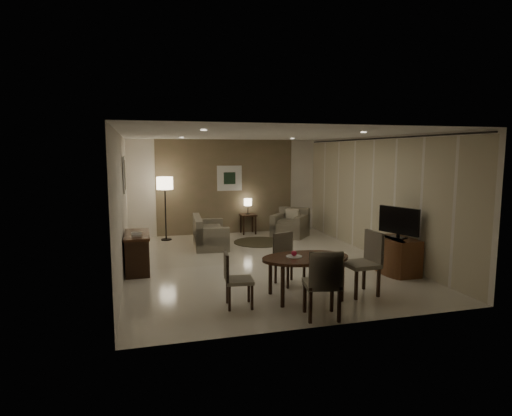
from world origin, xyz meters
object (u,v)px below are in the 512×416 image
object	(u,v)px
dining_table	(305,277)
chair_far	(290,259)
chair_near	(322,283)
floor_lamp	(165,209)
console_desk	(137,252)
sofa	(210,231)
chair_right	(361,263)
chair_left	(239,280)
side_table	(248,224)
armchair	(290,223)
tv_cabinet	(398,256)

from	to	relation	value
dining_table	chair_far	world-z (taller)	chair_far
chair_near	floor_lamp	bearing A→B (deg)	-62.70
console_desk	chair_near	world-z (taller)	chair_near
dining_table	chair_far	xyz separation A→B (m)	(-0.00, 0.74, 0.12)
console_desk	sofa	distance (m)	2.58
console_desk	chair_right	bearing A→B (deg)	-34.38
chair_left	side_table	xyz separation A→B (m)	(1.58, 5.69, -0.14)
armchair	chair_near	bearing A→B (deg)	-64.22
chair_right	floor_lamp	size ratio (longest dim) A/B	0.62
chair_right	sofa	xyz separation A→B (m)	(-1.80, 4.32, -0.15)
chair_right	armchair	size ratio (longest dim) A/B	1.19
tv_cabinet	sofa	distance (m)	4.61
tv_cabinet	chair_left	distance (m)	3.52
chair_far	tv_cabinet	bearing A→B (deg)	-15.22
armchair	side_table	distance (m)	1.26
console_desk	dining_table	distance (m)	3.52
tv_cabinet	chair_left	xyz separation A→B (m)	(-3.39, -0.96, 0.07)
chair_far	chair_right	bearing A→B (deg)	-59.33
chair_left	chair_near	bearing A→B (deg)	-119.13
tv_cabinet	side_table	world-z (taller)	tv_cabinet
dining_table	armchair	xyz separation A→B (m)	(1.48, 4.84, 0.05)
dining_table	armchair	distance (m)	5.06
chair_left	chair_far	bearing A→B (deg)	-46.73
chair_right	armchair	world-z (taller)	chair_right
armchair	console_desk	bearing A→B (deg)	-107.50
side_table	floor_lamp	bearing A→B (deg)	-172.54
dining_table	chair_near	size ratio (longest dim) A/B	1.42
armchair	sofa	bearing A→B (deg)	-124.24
chair_near	dining_table	bearing A→B (deg)	-85.17
dining_table	chair_left	world-z (taller)	chair_left
armchair	floor_lamp	size ratio (longest dim) A/B	0.52
console_desk	chair_far	distance (m)	3.07
armchair	chair_left	bearing A→B (deg)	-76.49
dining_table	chair_right	distance (m)	0.96
console_desk	chair_right	xyz separation A→B (m)	(3.56, -2.43, 0.15)
tv_cabinet	chair_far	world-z (taller)	chair_far
floor_lamp	side_table	bearing A→B (deg)	7.46
chair_left	dining_table	bearing A→B (deg)	-78.20
tv_cabinet	dining_table	distance (m)	2.42
tv_cabinet	chair_right	size ratio (longest dim) A/B	0.86
chair_near	chair_far	distance (m)	1.58
tv_cabinet	floor_lamp	bearing A→B (deg)	133.25
chair_near	sofa	xyz separation A→B (m)	(-0.77, 5.07, -0.13)
chair_right	chair_near	bearing A→B (deg)	-57.75
tv_cabinet	side_table	size ratio (longest dim) A/B	1.59
chair_left	floor_lamp	bearing A→B (deg)	14.10
console_desk	side_table	bearing A→B (deg)	46.34
chair_right	sofa	size ratio (longest dim) A/B	0.66
chair_near	chair_right	size ratio (longest dim) A/B	0.96
side_table	dining_table	bearing A→B (deg)	-94.72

